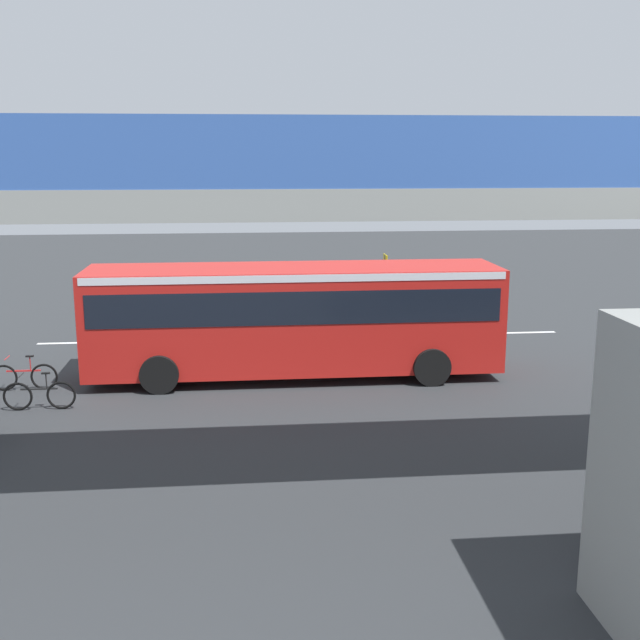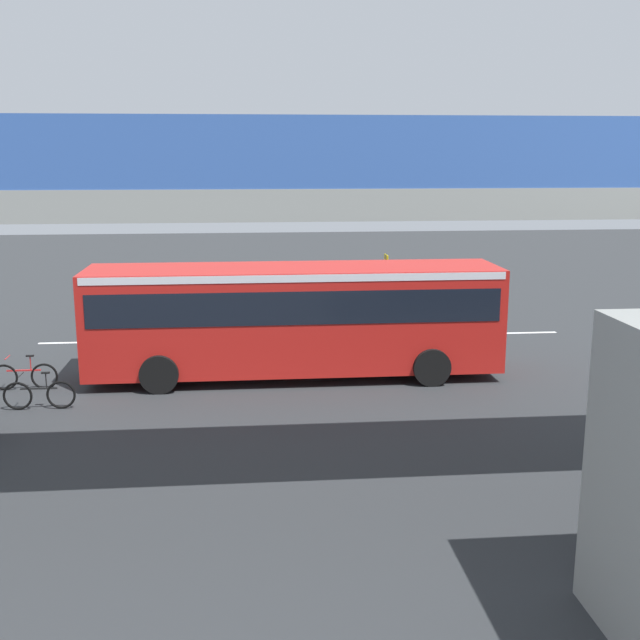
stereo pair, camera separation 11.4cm
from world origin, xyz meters
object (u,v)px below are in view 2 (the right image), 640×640
object	(u,v)px
bicycle_red	(24,376)
traffic_sign	(386,280)
pedestrian	(279,315)
city_bus	(294,312)
bicycle_black	(39,395)

from	to	relation	value
bicycle_red	traffic_sign	world-z (taller)	traffic_sign
pedestrian	city_bus	bearing A→B (deg)	93.26
city_bus	bicycle_black	world-z (taller)	city_bus
traffic_sign	pedestrian	bearing A→B (deg)	12.04
bicycle_black	bicycle_red	bearing A→B (deg)	-64.23
bicycle_red	bicycle_black	world-z (taller)	same
pedestrian	traffic_sign	world-z (taller)	traffic_sign
city_bus	pedestrian	size ratio (longest dim) A/B	6.44
bicycle_red	traffic_sign	size ratio (longest dim) A/B	0.63
city_bus	pedestrian	bearing A→B (deg)	-86.74
city_bus	pedestrian	world-z (taller)	city_bus
bicycle_black	traffic_sign	distance (m)	12.62
bicycle_red	bicycle_black	size ratio (longest dim) A/B	1.00
city_bus	traffic_sign	distance (m)	6.24
city_bus	traffic_sign	world-z (taller)	city_bus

